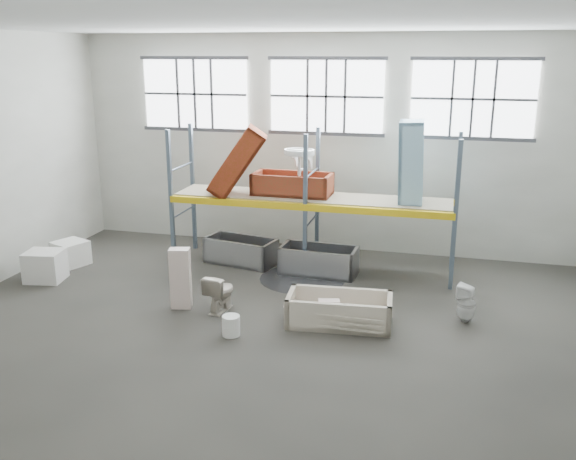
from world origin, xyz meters
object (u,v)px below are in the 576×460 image
(toilet_beige, at_px, (220,292))
(bucket, at_px, (231,326))
(toilet_white, at_px, (466,303))
(rust_tub_flat, at_px, (292,184))
(cistern_tall, at_px, (181,278))
(bathtub_beige, at_px, (339,310))
(blue_tub_upright, at_px, (411,163))
(steel_tub_left, at_px, (241,251))
(carton_near, at_px, (45,266))
(steel_tub_right, at_px, (319,260))

(toilet_beige, xyz_separation_m, bucket, (0.55, -0.95, -0.18))
(toilet_white, height_order, rust_tub_flat, rust_tub_flat)
(toilet_beige, bearing_deg, cistern_tall, 12.17)
(bathtub_beige, height_order, bucket, bathtub_beige)
(toilet_white, distance_m, blue_tub_upright, 3.24)
(toilet_white, relative_size, steel_tub_left, 0.44)
(rust_tub_flat, bearing_deg, toilet_white, -30.96)
(bucket, xyz_separation_m, carton_near, (-4.61, 1.49, 0.14))
(bucket, relative_size, carton_near, 0.48)
(cistern_tall, bearing_deg, steel_tub_left, 71.28)
(cistern_tall, distance_m, carton_near, 3.38)
(steel_tub_right, height_order, rust_tub_flat, rust_tub_flat)
(steel_tub_right, distance_m, carton_near, 5.70)
(bathtub_beige, bearing_deg, steel_tub_left, 130.69)
(bathtub_beige, distance_m, bucket, 1.90)
(toilet_white, relative_size, blue_tub_upright, 0.40)
(cistern_tall, relative_size, steel_tub_right, 0.71)
(bathtub_beige, relative_size, carton_near, 2.46)
(toilet_beige, height_order, carton_near, toilet_beige)
(rust_tub_flat, distance_m, bucket, 4.14)
(toilet_beige, distance_m, carton_near, 4.10)
(blue_tub_upright, bearing_deg, bathtub_beige, -107.88)
(bathtub_beige, bearing_deg, carton_near, 169.85)
(blue_tub_upright, xyz_separation_m, bucket, (-2.59, -3.77, -2.22))
(blue_tub_upright, bearing_deg, cistern_tall, -143.49)
(toilet_beige, distance_m, cistern_tall, 0.78)
(toilet_beige, height_order, steel_tub_left, toilet_beige)
(bathtub_beige, bearing_deg, toilet_white, 12.20)
(toilet_white, relative_size, steel_tub_right, 0.43)
(carton_near, bearing_deg, toilet_beige, -7.65)
(rust_tub_flat, relative_size, blue_tub_upright, 0.99)
(carton_near, bearing_deg, toilet_white, 0.50)
(toilet_beige, distance_m, bucket, 1.11)
(steel_tub_left, height_order, rust_tub_flat, rust_tub_flat)
(toilet_beige, height_order, bucket, toilet_beige)
(steel_tub_left, relative_size, carton_near, 2.14)
(toilet_white, height_order, blue_tub_upright, blue_tub_upright)
(cistern_tall, bearing_deg, bucket, -48.02)
(bathtub_beige, relative_size, blue_tub_upright, 1.05)
(toilet_white, bearing_deg, rust_tub_flat, -105.20)
(rust_tub_flat, bearing_deg, blue_tub_upright, -0.61)
(cistern_tall, xyz_separation_m, blue_tub_upright, (3.88, 2.88, 1.82))
(bucket, bearing_deg, steel_tub_left, 106.27)
(toilet_beige, relative_size, cistern_tall, 0.62)
(toilet_white, relative_size, bucket, 1.99)
(bathtub_beige, distance_m, steel_tub_left, 3.80)
(steel_tub_right, bearing_deg, steel_tub_left, 172.40)
(toilet_beige, distance_m, rust_tub_flat, 3.27)
(bathtub_beige, bearing_deg, toilet_beige, 174.21)
(blue_tub_upright, distance_m, carton_near, 7.84)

